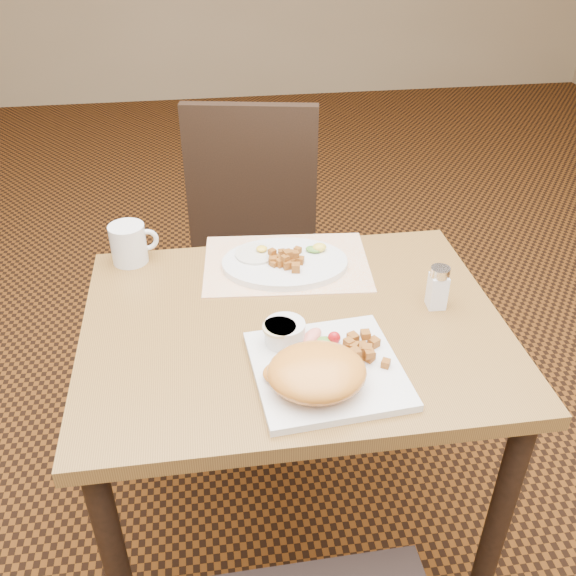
{
  "coord_description": "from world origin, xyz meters",
  "views": [
    {
      "loc": [
        -0.17,
        -1.09,
        1.58
      ],
      "look_at": [
        -0.01,
        0.03,
        0.82
      ],
      "focal_mm": 40.0,
      "sensor_mm": 36.0,
      "label": 1
    }
  ],
  "objects_px": {
    "table": "(293,361)",
    "salt_shaker": "(438,287)",
    "plate_square": "(327,370)",
    "coffee_mug": "(129,244)",
    "chair_far": "(250,248)",
    "plate_oval": "(285,263)"
  },
  "relations": [
    {
      "from": "plate_square",
      "to": "salt_shaker",
      "type": "height_order",
      "value": "salt_shaker"
    },
    {
      "from": "table",
      "to": "salt_shaker",
      "type": "bearing_deg",
      "value": 2.33
    },
    {
      "from": "plate_oval",
      "to": "coffee_mug",
      "type": "xyz_separation_m",
      "value": [
        -0.37,
        0.08,
        0.04
      ]
    },
    {
      "from": "chair_far",
      "to": "coffee_mug",
      "type": "distance_m",
      "value": 0.56
    },
    {
      "from": "table",
      "to": "plate_oval",
      "type": "xyz_separation_m",
      "value": [
        0.01,
        0.22,
        0.12
      ]
    },
    {
      "from": "coffee_mug",
      "to": "chair_far",
      "type": "bearing_deg",
      "value": 49.85
    },
    {
      "from": "table",
      "to": "salt_shaker",
      "type": "relative_size",
      "value": 9.0
    },
    {
      "from": "salt_shaker",
      "to": "coffee_mug",
      "type": "bearing_deg",
      "value": 156.66
    },
    {
      "from": "table",
      "to": "plate_square",
      "type": "distance_m",
      "value": 0.21
    },
    {
      "from": "chair_far",
      "to": "coffee_mug",
      "type": "relative_size",
      "value": 8.27
    },
    {
      "from": "table",
      "to": "chair_far",
      "type": "xyz_separation_m",
      "value": [
        -0.04,
        0.69,
        -0.1
      ]
    },
    {
      "from": "plate_square",
      "to": "plate_oval",
      "type": "distance_m",
      "value": 0.4
    },
    {
      "from": "table",
      "to": "plate_oval",
      "type": "bearing_deg",
      "value": 86.94
    },
    {
      "from": "table",
      "to": "coffee_mug",
      "type": "height_order",
      "value": "coffee_mug"
    },
    {
      "from": "table",
      "to": "salt_shaker",
      "type": "height_order",
      "value": "salt_shaker"
    },
    {
      "from": "plate_square",
      "to": "coffee_mug",
      "type": "distance_m",
      "value": 0.62
    },
    {
      "from": "salt_shaker",
      "to": "coffee_mug",
      "type": "xyz_separation_m",
      "value": [
        -0.68,
        0.29,
        -0.0
      ]
    },
    {
      "from": "plate_square",
      "to": "coffee_mug",
      "type": "xyz_separation_m",
      "value": [
        -0.4,
        0.48,
        0.04
      ]
    },
    {
      "from": "salt_shaker",
      "to": "coffee_mug",
      "type": "relative_size",
      "value": 0.85
    },
    {
      "from": "chair_far",
      "to": "salt_shaker",
      "type": "distance_m",
      "value": 0.81
    },
    {
      "from": "plate_oval",
      "to": "salt_shaker",
      "type": "distance_m",
      "value": 0.37
    },
    {
      "from": "chair_far",
      "to": "plate_oval",
      "type": "relative_size",
      "value": 3.19
    }
  ]
}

